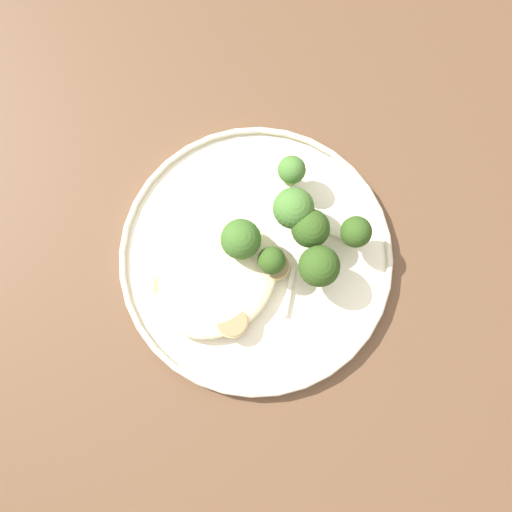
% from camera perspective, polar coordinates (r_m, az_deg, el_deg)
% --- Properties ---
extents(ground, '(6.00, 6.00, 0.00)m').
position_cam_1_polar(ground, '(1.37, 0.41, -3.40)').
color(ground, '#47423D').
extents(wooden_dining_table, '(1.40, 1.00, 0.74)m').
position_cam_1_polar(wooden_dining_table, '(0.72, 0.79, 2.57)').
color(wooden_dining_table, brown).
rests_on(wooden_dining_table, ground).
extents(dinner_plate, '(0.29, 0.29, 0.02)m').
position_cam_1_polar(dinner_plate, '(0.62, 0.00, -0.18)').
color(dinner_plate, beige).
rests_on(dinner_plate, wooden_dining_table).
extents(noodle_bed, '(0.14, 0.11, 0.03)m').
position_cam_1_polar(noodle_bed, '(0.60, -3.89, -2.22)').
color(noodle_bed, beige).
rests_on(noodle_bed, dinner_plate).
extents(seared_scallop_right_edge, '(0.02, 0.02, 0.01)m').
position_cam_1_polar(seared_scallop_right_edge, '(0.60, -4.45, -6.95)').
color(seared_scallop_right_edge, '#E5C689').
rests_on(seared_scallop_right_edge, dinner_plate).
extents(seared_scallop_left_edge, '(0.02, 0.02, 0.01)m').
position_cam_1_polar(seared_scallop_left_edge, '(0.61, -8.95, -2.99)').
color(seared_scallop_left_edge, '#E5C689').
rests_on(seared_scallop_left_edge, dinner_plate).
extents(seared_scallop_half_hidden, '(0.03, 0.03, 0.02)m').
position_cam_1_polar(seared_scallop_half_hidden, '(0.60, -2.35, -6.44)').
color(seared_scallop_half_hidden, '#DBB77A').
rests_on(seared_scallop_half_hidden, dinner_plate).
extents(seared_scallop_on_noodles, '(0.02, 0.02, 0.01)m').
position_cam_1_polar(seared_scallop_on_noodles, '(0.60, -3.70, -2.26)').
color(seared_scallop_on_noodles, '#DBB77A').
rests_on(seared_scallop_on_noodles, dinner_plate).
extents(seared_scallop_rear_pale, '(0.03, 0.03, 0.02)m').
position_cam_1_polar(seared_scallop_rear_pale, '(0.61, -2.12, 2.00)').
color(seared_scallop_rear_pale, '#DBB77A').
rests_on(seared_scallop_rear_pale, dinner_plate).
extents(seared_scallop_large_seared, '(0.03, 0.03, 0.02)m').
position_cam_1_polar(seared_scallop_large_seared, '(0.60, 1.95, -1.07)').
color(seared_scallop_large_seared, '#DBB77A').
rests_on(seared_scallop_large_seared, dinner_plate).
extents(broccoli_floret_beside_noodles, '(0.04, 0.04, 0.05)m').
position_cam_1_polar(broccoli_floret_beside_noodles, '(0.59, 5.35, 2.70)').
color(broccoli_floret_beside_noodles, '#7A994C').
rests_on(broccoli_floret_beside_noodles, dinner_plate).
extents(broccoli_floret_center_pile, '(0.03, 0.03, 0.05)m').
position_cam_1_polar(broccoli_floret_center_pile, '(0.59, 1.53, -0.49)').
color(broccoli_floret_center_pile, '#89A356').
rests_on(broccoli_floret_center_pile, dinner_plate).
extents(broccoli_floret_rear_charred, '(0.03, 0.03, 0.06)m').
position_cam_1_polar(broccoli_floret_rear_charred, '(0.59, 9.72, 2.28)').
color(broccoli_floret_rear_charred, '#89A356').
rests_on(broccoli_floret_rear_charred, dinner_plate).
extents(broccoli_floret_left_leaning, '(0.04, 0.04, 0.06)m').
position_cam_1_polar(broccoli_floret_left_leaning, '(0.59, 3.70, 4.66)').
color(broccoli_floret_left_leaning, '#89A356').
rests_on(broccoli_floret_left_leaning, dinner_plate).
extents(broccoli_floret_front_edge, '(0.04, 0.04, 0.06)m').
position_cam_1_polar(broccoli_floret_front_edge, '(0.58, -1.49, 1.62)').
color(broccoli_floret_front_edge, '#7A994C').
rests_on(broccoli_floret_front_edge, dinner_plate).
extents(broccoli_floret_small_sprig, '(0.04, 0.04, 0.06)m').
position_cam_1_polar(broccoli_floret_small_sprig, '(0.58, 6.19, -1.03)').
color(broccoli_floret_small_sprig, '#89A356').
rests_on(broccoli_floret_small_sprig, dinner_plate).
extents(broccoli_floret_split_head, '(0.03, 0.03, 0.05)m').
position_cam_1_polar(broccoli_floret_split_head, '(0.61, 3.49, 8.33)').
color(broccoli_floret_split_head, '#7A994C').
rests_on(broccoli_floret_split_head, dinner_plate).
extents(onion_sliver_curled_piece, '(0.05, 0.04, 0.00)m').
position_cam_1_polar(onion_sliver_curled_piece, '(0.61, 3.26, -3.41)').
color(onion_sliver_curled_piece, silver).
rests_on(onion_sliver_curled_piece, dinner_plate).
extents(onion_sliver_pale_crescent, '(0.03, 0.05, 0.00)m').
position_cam_1_polar(onion_sliver_pale_crescent, '(0.62, 6.85, 2.60)').
color(onion_sliver_pale_crescent, silver).
rests_on(onion_sliver_pale_crescent, dinner_plate).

